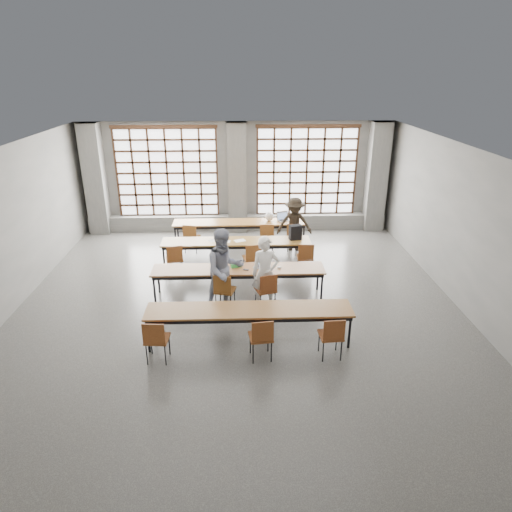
{
  "coord_description": "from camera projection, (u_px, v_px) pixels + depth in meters",
  "views": [
    {
      "loc": [
        0.07,
        -9.21,
        5.06
      ],
      "look_at": [
        0.42,
        0.4,
        1.06
      ],
      "focal_mm": 32.0,
      "sensor_mm": 36.0,
      "label": 1
    }
  ],
  "objects": [
    {
      "name": "desk_row_b",
      "position": [
        236.0,
        243.0,
        12.29
      ],
      "size": [
        4.0,
        0.7,
        0.73
      ],
      "color": "brown",
      "rests_on": "floor"
    },
    {
      "name": "mouse",
      "position": [
        279.0,
        267.0,
        10.58
      ],
      "size": [
        0.1,
        0.07,
        0.04
      ],
      "primitive_type": "ellipsoid",
      "rotation": [
        0.0,
        0.0,
        -0.11
      ],
      "color": "white",
      "rests_on": "desk_row_c"
    },
    {
      "name": "desk_row_c",
      "position": [
        238.0,
        271.0,
        10.6
      ],
      "size": [
        4.0,
        0.7,
        0.73
      ],
      "color": "brown",
      "rests_on": "floor"
    },
    {
      "name": "chair_mid_centre",
      "position": [
        252.0,
        256.0,
        11.77
      ],
      "size": [
        0.5,
        0.5,
        0.88
      ],
      "color": "brown",
      "rests_on": "floor"
    },
    {
      "name": "floor",
      "position": [
        238.0,
        306.0,
        10.44
      ],
      "size": [
        11.0,
        11.0,
        0.0
      ],
      "primitive_type": "plane",
      "color": "#4A4A47",
      "rests_on": "ground"
    },
    {
      "name": "chair_back_mid",
      "position": [
        267.0,
        234.0,
        13.29
      ],
      "size": [
        0.46,
        0.46,
        0.88
      ],
      "color": "brown",
      "rests_on": "floor"
    },
    {
      "name": "sill_ledge",
      "position": [
        238.0,
        222.0,
        15.23
      ],
      "size": [
        9.8,
        0.35,
        0.5
      ],
      "primitive_type": "cube",
      "color": "#5B5B58",
      "rests_on": "floor"
    },
    {
      "name": "desk_row_a",
      "position": [
        240.0,
        224.0,
        13.79
      ],
      "size": [
        4.0,
        0.7,
        0.73
      ],
      "color": "brown",
      "rests_on": "floor"
    },
    {
      "name": "paper_sheet_c",
      "position": [
        240.0,
        241.0,
        12.26
      ],
      "size": [
        0.35,
        0.31,
        0.0
      ],
      "primitive_type": "cube",
      "rotation": [
        0.0,
        0.0,
        0.38
      ],
      "color": "white",
      "rests_on": "desk_row_b"
    },
    {
      "name": "column_right",
      "position": [
        376.0,
        177.0,
        14.73
      ],
      "size": [
        0.6,
        0.55,
        3.5
      ],
      "primitive_type": "cube",
      "color": "#5B5B58",
      "rests_on": "floor"
    },
    {
      "name": "green_box",
      "position": [
        236.0,
        265.0,
        10.63
      ],
      "size": [
        0.27,
        0.16,
        0.09
      ],
      "primitive_type": "cube",
      "rotation": [
        0.0,
        0.0,
        0.32
      ],
      "color": "green",
      "rests_on": "desk_row_c"
    },
    {
      "name": "chair_front_right",
      "position": [
        267.0,
        288.0,
        10.09
      ],
      "size": [
        0.53,
        0.53,
        0.88
      ],
      "color": "brown",
      "rests_on": "floor"
    },
    {
      "name": "chair_near_mid",
      "position": [
        261.0,
        335.0,
        8.3
      ],
      "size": [
        0.47,
        0.47,
        0.88
      ],
      "color": "brown",
      "rests_on": "floor"
    },
    {
      "name": "red_pouch",
      "position": [
        157.0,
        336.0,
        8.33
      ],
      "size": [
        0.2,
        0.09,
        0.06
      ],
      "primitive_type": "cube",
      "rotation": [
        0.0,
        0.0,
        0.03
      ],
      "color": "#9F1413",
      "rests_on": "chair_near_left"
    },
    {
      "name": "student_male",
      "position": [
        265.0,
        273.0,
        10.09
      ],
      "size": [
        0.64,
        0.45,
        1.67
      ],
      "primitive_type": "imported",
      "rotation": [
        0.0,
        0.0,
        0.09
      ],
      "color": "white",
      "rests_on": "floor"
    },
    {
      "name": "chair_mid_left",
      "position": [
        175.0,
        257.0,
        11.7
      ],
      "size": [
        0.51,
        0.51,
        0.88
      ],
      "color": "brown",
      "rests_on": "floor"
    },
    {
      "name": "wall_back",
      "position": [
        237.0,
        177.0,
        14.84
      ],
      "size": [
        10.0,
        0.0,
        10.0
      ],
      "primitive_type": "plane",
      "rotation": [
        1.57,
        0.0,
        0.0
      ],
      "color": "slate",
      "rests_on": "floor"
    },
    {
      "name": "student_female",
      "position": [
        225.0,
        270.0,
        10.02
      ],
      "size": [
        1.11,
        1.0,
        1.87
      ],
      "primitive_type": "imported",
      "rotation": [
        0.0,
        0.0,
        0.39
      ],
      "color": "#182149",
      "rests_on": "floor"
    },
    {
      "name": "window_right",
      "position": [
        307.0,
        172.0,
        14.78
      ],
      "size": [
        3.32,
        0.12,
        3.0
      ],
      "color": "white",
      "rests_on": "wall_back"
    },
    {
      "name": "column_left",
      "position": [
        95.0,
        180.0,
        14.43
      ],
      "size": [
        0.6,
        0.55,
        3.5
      ],
      "primitive_type": "cube",
      "color": "#5B5B58",
      "rests_on": "floor"
    },
    {
      "name": "desk_row_d",
      "position": [
        249.0,
        312.0,
        8.83
      ],
      "size": [
        4.0,
        0.7,
        0.73
      ],
      "color": "brown",
      "rests_on": "floor"
    },
    {
      "name": "plastic_bag",
      "position": [
        269.0,
        216.0,
        13.79
      ],
      "size": [
        0.31,
        0.27,
        0.29
      ],
      "primitive_type": "ellipsoid",
      "rotation": [
        0.0,
        0.0,
        -0.28
      ],
      "color": "white",
      "rests_on": "desk_row_a"
    },
    {
      "name": "chair_near_right",
      "position": [
        332.0,
        334.0,
        8.35
      ],
      "size": [
        0.45,
        0.45,
        0.88
      ],
      "color": "brown",
      "rests_on": "floor"
    },
    {
      "name": "ceiling",
      "position": [
        236.0,
        151.0,
        9.09
      ],
      "size": [
        11.0,
        11.0,
        0.0
      ],
      "primitive_type": "plane",
      "rotation": [
        3.14,
        0.0,
        0.0
      ],
      "color": "silver",
      "rests_on": "floor"
    },
    {
      "name": "column_mid",
      "position": [
        237.0,
        179.0,
        14.58
      ],
      "size": [
        0.6,
        0.55,
        3.5
      ],
      "primitive_type": "cube",
      "color": "#5B5B58",
      "rests_on": "floor"
    },
    {
      "name": "window_left",
      "position": [
        167.0,
        173.0,
        14.63
      ],
      "size": [
        3.32,
        0.12,
        3.0
      ],
      "color": "white",
      "rests_on": "wall_back"
    },
    {
      "name": "backpack",
      "position": [
        295.0,
        232.0,
        12.29
      ],
      "size": [
        0.36,
        0.27,
        0.4
      ],
      "primitive_type": "cube",
      "rotation": [
        0.0,
        0.0,
        0.22
      ],
      "color": "black",
      "rests_on": "desk_row_b"
    },
    {
      "name": "laptop_front",
      "position": [
        263.0,
        264.0,
        10.67
      ],
      "size": [
        0.45,
        0.42,
        0.26
      ],
      "color": "#ADADB2",
      "rests_on": "desk_row_c"
    },
    {
      "name": "wall_front",
      "position": [
        236.0,
        414.0,
        4.69
      ],
      "size": [
        10.0,
        0.0,
        10.0
      ],
      "primitive_type": "plane",
      "rotation": [
        -1.57,
        0.0,
        0.0
      ],
      "color": "slate",
      "rests_on": "floor"
    },
    {
      "name": "wall_left",
      "position": [
        0.0,
        237.0,
        9.59
      ],
      "size": [
        0.0,
        11.0,
        11.0
      ],
      "primitive_type": "plane",
      "rotation": [
        1.57,
        0.0,
        1.57
      ],
      "color": "slate",
      "rests_on": "floor"
    },
    {
      "name": "wall_right",
      "position": [
        466.0,
        231.0,
        9.93
      ],
      "size": [
        0.0,
        11.0,
        11.0
      ],
      "primitive_type": "plane",
      "rotation": [
        1.57,
        0.0,
        -1.57
      ],
      "color": "slate",
      "rests_on": "floor"
    },
    {
      "name": "chair_front_left",
      "position": [
        224.0,
        288.0,
        10.06
      ],
      "size": [
        0.51,
        0.52,
        0.88
      ],
      "color": "brown",
      "rests_on": "floor"
    },
    {
      "name": "student_back",
      "position": [
        294.0,
        224.0,
        13.33
      ],
      "size": [
        1.04,
        0.62,
        1.59
      ],
      "primitive_type": "imported",
      "rotation": [
        0.0,
        0.0,
        -0.03
      ],
      "color": "black",
      "rests_on": "floor"
    },
    {
      "name": "chair_back_left",
      "position": [
        191.0,
        235.0,
        13.21
      ],
      "size": [
        0.5,
        0.5,
        0.88
      ],
      "color": "brown",
      "rests_on": "floor"
    },
    {
      "name": "chair_near_left",
      "position": [
        156.0,
        337.0,
        8.24
      ],
      "size": [
        0.45,
        0.45,
        0.88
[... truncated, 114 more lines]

